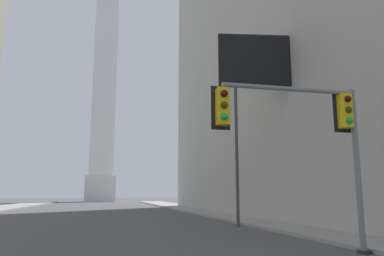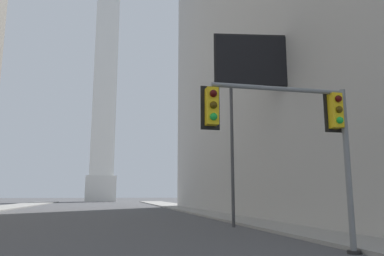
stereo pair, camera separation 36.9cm
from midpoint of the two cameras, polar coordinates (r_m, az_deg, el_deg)
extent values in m
cube|color=gray|center=(35.60, 3.99, -12.74)|extent=(5.00, 111.95, 0.15)
cube|color=#B2AFAA|center=(38.81, 18.92, 12.84)|extent=(18.38, 48.16, 33.00)
cube|color=silver|center=(93.83, -13.59, -9.00)|extent=(7.07, 7.07, 6.10)
cube|color=white|center=(98.91, -12.87, 8.65)|extent=(5.66, 5.66, 53.95)
cylinder|color=slate|center=(12.61, 23.43, -5.73)|extent=(0.18, 0.18, 5.04)
cylinder|color=#262626|center=(12.70, 24.24, -16.88)|extent=(0.40, 0.40, 0.10)
cube|color=yellow|center=(12.69, 21.80, 2.45)|extent=(0.34, 0.34, 1.10)
cube|color=black|center=(12.83, 21.35, 2.28)|extent=(0.58, 0.03, 1.32)
sphere|color=#410907|center=(12.61, 22.18, 4.14)|extent=(0.22, 0.22, 0.22)
sphere|color=#483506|center=(12.54, 22.29, 2.63)|extent=(0.22, 0.22, 0.22)
sphere|color=green|center=(12.47, 22.39, 1.10)|extent=(0.22, 0.22, 0.22)
cylinder|color=slate|center=(11.89, 14.07, 5.82)|extent=(4.34, 0.14, 0.14)
sphere|color=slate|center=(12.99, 22.69, 4.96)|extent=(0.18, 0.18, 0.18)
cube|color=yellow|center=(10.94, 3.99, 3.29)|extent=(0.34, 0.34, 1.10)
cube|color=black|center=(11.10, 3.72, 3.08)|extent=(0.58, 0.03, 1.32)
sphere|color=#410907|center=(10.84, 4.25, 5.27)|extent=(0.22, 0.22, 0.22)
sphere|color=#483506|center=(10.76, 4.28, 3.52)|extent=(0.22, 0.22, 0.22)
sphere|color=green|center=(10.68, 4.30, 1.74)|extent=(0.22, 0.22, 0.22)
cylinder|color=#3F3F42|center=(21.02, 6.65, -3.93)|extent=(0.18, 0.18, 7.94)
cylinder|color=#3F3F42|center=(22.06, 16.86, -3.86)|extent=(0.18, 0.18, 7.94)
cube|color=black|center=(22.69, 11.37, 9.97)|extent=(5.63, 1.13, 3.01)
cube|color=black|center=(22.69, 11.37, 9.97)|extent=(5.85, 1.05, 3.25)
camera|label=1|loc=(0.18, -89.84, -0.03)|focal=35.00mm
camera|label=2|loc=(0.18, 90.16, 0.03)|focal=35.00mm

